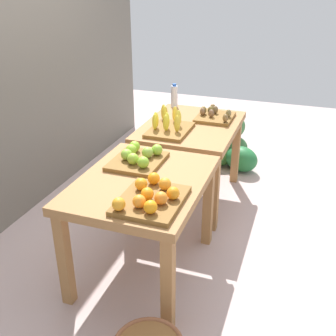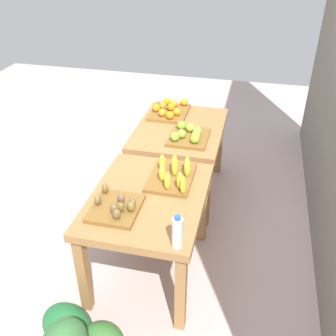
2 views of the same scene
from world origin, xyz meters
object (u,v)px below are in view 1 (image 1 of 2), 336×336
display_table_right (191,135)px  banana_crate (169,126)px  orange_bin (151,197)px  apple_bin (138,158)px  display_table_left (143,193)px  watermelon_pile (232,148)px  kiwi_bin (214,116)px  water_bottle (174,96)px

display_table_right → banana_crate: bearing=149.9°
orange_bin → apple_bin: apple_bin is taller
display_table_left → orange_bin: 0.35m
display_table_right → apple_bin: bearing=172.4°
display_table_right → watermelon_pile: 1.00m
banana_crate → orange_bin: bearing=-165.7°
kiwi_bin → banana_crate: bearing=146.1°
orange_bin → display_table_left: bearing=32.0°
apple_bin → water_bottle: (1.35, 0.19, 0.07)m
kiwi_bin → water_bottle: size_ratio=1.57×
kiwi_bin → water_bottle: water_bottle is taller
display_table_left → watermelon_pile: display_table_left is taller
display_table_left → kiwi_bin: 1.35m
kiwi_bin → water_bottle: (0.24, 0.47, 0.08)m
kiwi_bin → display_table_right: bearing=142.4°
display_table_left → banana_crate: bearing=8.3°
banana_crate → apple_bin: bearing=-179.2°
orange_bin → water_bottle: (1.84, 0.47, 0.07)m
display_table_left → water_bottle: 1.61m
apple_bin → kiwi_bin: size_ratio=1.11×
display_table_left → kiwi_bin: size_ratio=2.89×
display_table_right → watermelon_pile: display_table_right is taller
display_table_left → kiwi_bin: (1.33, -0.16, 0.14)m
orange_bin → banana_crate: 1.20m
display_table_left → apple_bin: 0.29m
water_bottle → watermelon_pile: 0.95m
water_bottle → watermelon_pile: bearing=-52.3°
display_table_left → banana_crate: size_ratio=2.33×
water_bottle → watermelon_pile: size_ratio=0.34×
apple_bin → watermelon_pile: apple_bin is taller
display_table_left → orange_bin: bearing=-148.0°
display_table_right → kiwi_bin: bearing=-37.6°
display_table_left → watermelon_pile: (1.99, -0.24, -0.44)m
banana_crate → kiwi_bin: 0.52m
apple_bin → watermelon_pile: size_ratio=0.60×
orange_bin → apple_bin: 0.56m
display_table_right → water_bottle: size_ratio=4.54×
display_table_left → display_table_right: bearing=0.0°
display_table_right → orange_bin: size_ratio=2.30×
orange_bin → water_bottle: 1.90m
kiwi_bin → watermelon_pile: 0.88m
display_table_right → banana_crate: banana_crate is taller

